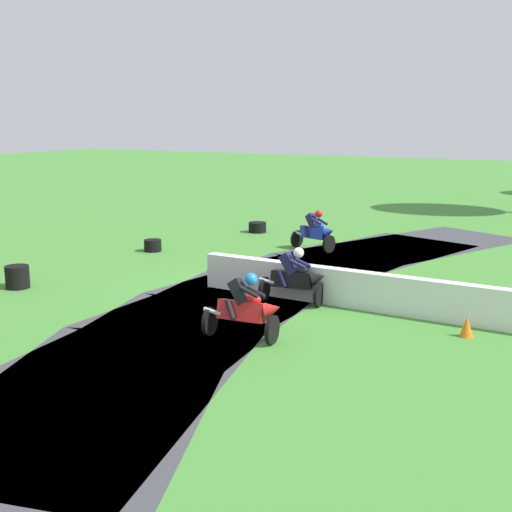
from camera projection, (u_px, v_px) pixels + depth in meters
ground_plane at (250, 292)px, 17.24m from camera, size 120.00×120.00×0.00m
track_asphalt at (275, 295)px, 16.88m from camera, size 7.92×26.21×0.01m
safety_barrier at (481, 306)px, 14.28m from camera, size 14.10×0.72×0.90m
motorcycle_lead_blue at (315, 231)px, 22.54m from camera, size 1.71×1.03×1.42m
motorcycle_chase_black at (295, 277)px, 16.01m from camera, size 1.68×0.80×1.42m
motorcycle_trailing_red at (245, 308)px, 13.45m from camera, size 1.68×0.85×1.43m
tire_stack_near at (257, 227)px, 26.14m from camera, size 0.70×0.70×0.40m
tire_stack_mid_a at (153, 245)px, 22.43m from camera, size 0.59×0.59×0.40m
tire_stack_mid_b at (17, 277)px, 17.57m from camera, size 0.63×0.63×0.60m
traffic_cone at (467, 326)px, 13.66m from camera, size 0.28×0.28×0.44m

